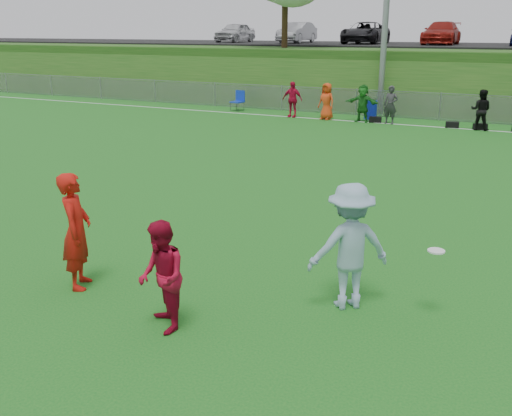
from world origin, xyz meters
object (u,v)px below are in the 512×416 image
Objects in this scene: recycling_bin at (371,110)px; player_blue at (349,247)px; player_red_center at (162,277)px; frisbee at (436,251)px; player_red_left at (76,231)px.

player_blue is at bearing -76.22° from recycling_bin.
frisbee is at bearing 75.04° from player_red_center.
player_red_center is at bearing -135.21° from player_red_left.
recycling_bin is at bearing 107.41° from frisbee.
frisbee is at bearing -72.59° from recycling_bin.
player_red_left is 4.39m from player_blue.
player_blue is 2.23× the size of recycling_bin.
player_red_left is at bearing -88.79° from recycling_bin.
recycling_bin is (-0.42, 20.13, -0.53)m from player_red_left.
player_red_left is 2.21× the size of recycling_bin.
player_red_center is 20.88m from recycling_bin.
player_red_left is at bearing -165.25° from frisbee.
player_blue is 7.80× the size of frisbee.
frisbee reaches higher than recycling_bin.
recycling_bin is (-5.86, 18.70, -0.61)m from frisbee.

